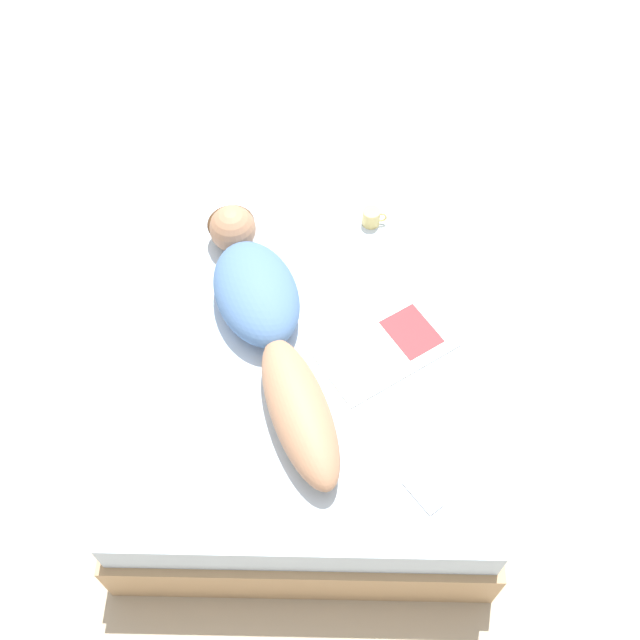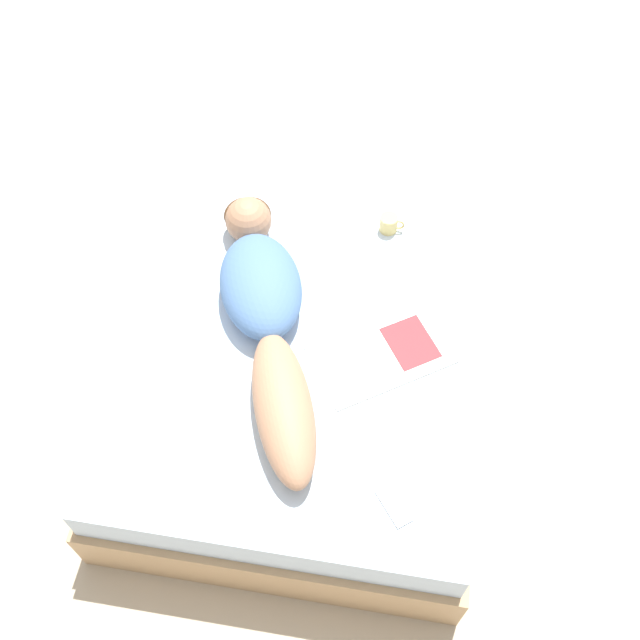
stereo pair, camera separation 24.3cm
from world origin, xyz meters
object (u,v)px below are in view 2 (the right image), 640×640
at_px(person, 265,311).
at_px(coffee_mug, 389,223).
at_px(open_magazine, 382,354).
at_px(cell_phone, 394,506).

relative_size(person, coffee_mug, 12.24).
height_order(open_magazine, cell_phone, same).
relative_size(open_magazine, coffee_mug, 5.57).
xyz_separation_m(person, coffee_mug, (0.45, 0.60, -0.06)).
distance_m(person, coffee_mug, 0.75).
distance_m(open_magazine, cell_phone, 0.64).
height_order(person, cell_phone, person).
xyz_separation_m(coffee_mug, cell_phone, (0.16, -1.31, -0.04)).
height_order(coffee_mug, cell_phone, coffee_mug).
bearing_deg(open_magazine, coffee_mug, 60.54).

